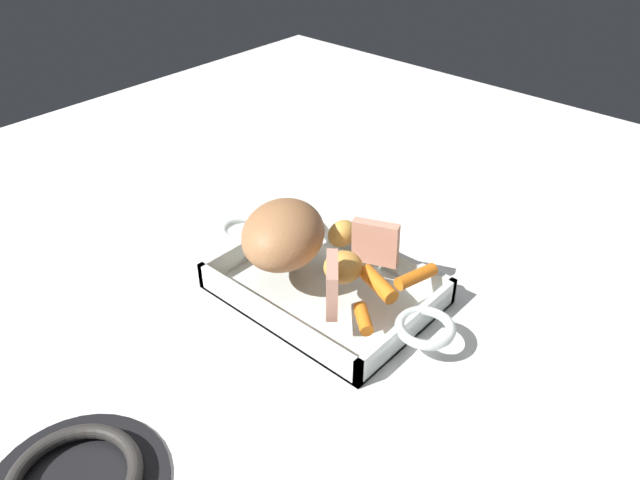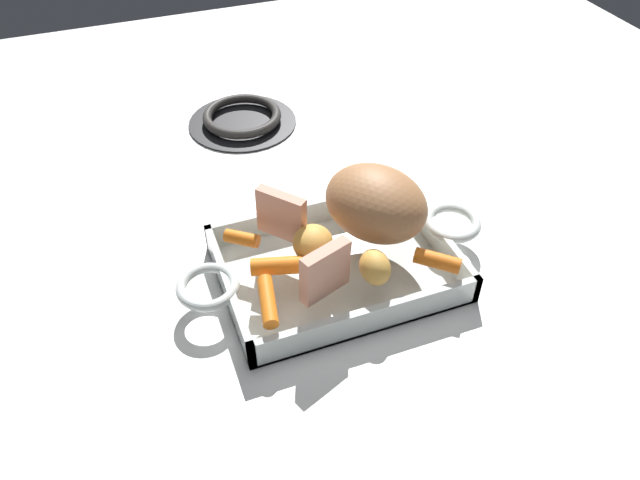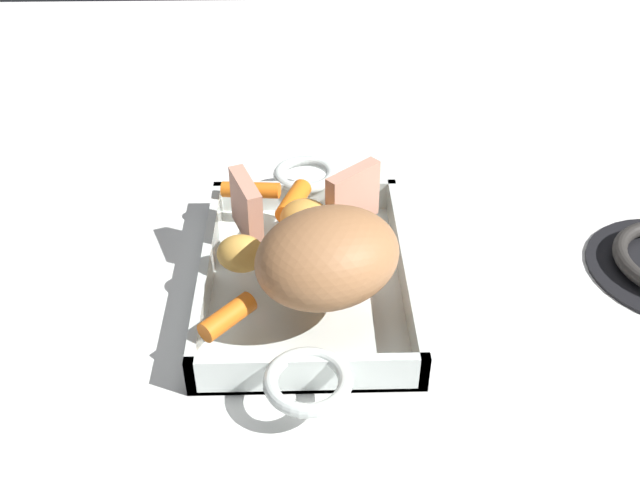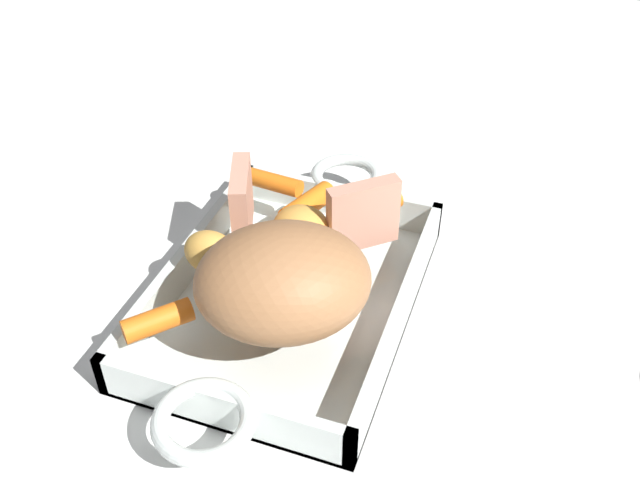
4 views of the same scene
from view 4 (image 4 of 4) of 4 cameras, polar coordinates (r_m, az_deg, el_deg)
The scene contains 11 objects.
ground_plane at distance 0.65m, azimuth -2.43°, elevation -5.23°, with size 1.82×1.82×0.00m, color white.
roasting_dish at distance 0.64m, azimuth -2.46°, elevation -4.31°, with size 0.41×0.21×0.04m.
pork_roast at distance 0.55m, azimuth -3.01°, elevation -3.36°, with size 0.14×0.11×0.09m, color #A16C43.
roast_slice_outer at distance 0.65m, azimuth -6.31°, elevation 3.11°, with size 0.02×0.06×0.06m, color tan.
roast_slice_thick at distance 0.63m, azimuth 3.50°, elevation 2.01°, with size 0.01×0.07×0.07m, color tan.
baby_carrot_center_left at distance 0.58m, azimuth -12.91°, elevation -6.32°, with size 0.02×0.02×0.06m, color orange.
baby_carrot_southwest at distance 0.68m, azimuth -1.02°, elevation 2.85°, with size 0.02×0.02×0.06m, color orange.
baby_carrot_northeast at distance 0.68m, azimuth 4.83°, elevation 2.86°, with size 0.02×0.02×0.04m, color orange.
baby_carrot_center_right at distance 0.71m, azimuth -3.91°, elevation 4.70°, with size 0.02×0.02×0.07m, color orange.
potato_halved at distance 0.63m, azimuth -1.79°, elevation 0.91°, with size 0.05×0.05×0.04m, color gold.
potato_corner at distance 0.62m, azimuth -8.80°, elevation -0.98°, with size 0.05×0.04×0.04m, color gold.
Camera 4 is at (0.43, 0.18, 0.45)m, focal length 39.81 mm.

